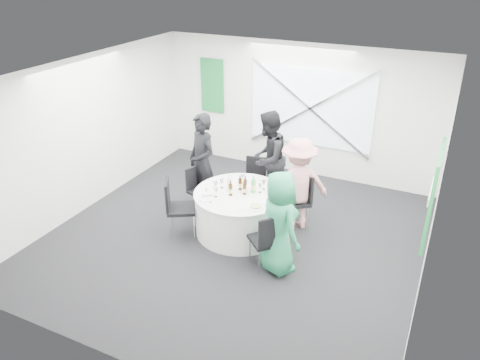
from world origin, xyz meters
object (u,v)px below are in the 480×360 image
at_px(person_man_back_left, 202,162).
at_px(person_man_back, 268,159).
at_px(clear_water_bottle, 229,184).
at_px(chair_back_left, 198,186).
at_px(chair_back, 255,177).
at_px(green_water_bottle, 253,186).
at_px(chair_front_right, 268,238).
at_px(chair_back_right, 301,195).
at_px(chair_front_left, 176,203).
at_px(person_woman_pink, 298,184).
at_px(person_woman_green, 279,223).
at_px(banquet_table, 240,212).

bearing_deg(person_man_back_left, person_man_back, 60.60).
bearing_deg(clear_water_bottle, chair_back_left, 157.72).
xyz_separation_m(chair_back, green_water_bottle, (0.40, -0.98, 0.35)).
height_order(person_man_back, green_water_bottle, person_man_back).
bearing_deg(chair_front_right, clear_water_bottle, -83.97).
relative_size(chair_back_right, person_man_back, 0.56).
bearing_deg(clear_water_bottle, chair_front_left, -143.37).
relative_size(chair_back, person_woman_pink, 0.54).
relative_size(chair_back, person_man_back_left, 0.49).
bearing_deg(person_man_back, chair_back_left, -49.41).
bearing_deg(person_man_back_left, chair_back_right, 30.81).
height_order(chair_front_right, person_woman_green, person_woman_green).
bearing_deg(clear_water_bottle, person_woman_green, -30.85).
distance_m(chair_back_right, green_water_bottle, 0.89).
relative_size(banquet_table, chair_front_right, 1.60).
bearing_deg(chair_back, green_water_bottle, -78.65).
bearing_deg(person_woman_green, clear_water_bottle, 4.91).
distance_m(chair_back_right, chair_front_left, 2.15).
bearing_deg(chair_back_right, clear_water_bottle, -95.71).
height_order(person_woman_green, green_water_bottle, person_woman_green).
relative_size(banquet_table, person_man_back_left, 0.85).
relative_size(chair_back_right, person_woman_green, 0.62).
bearing_deg(green_water_bottle, chair_back_left, 170.06).
bearing_deg(person_man_back, clear_water_bottle, -9.59).
height_order(chair_front_right, clear_water_bottle, clear_water_bottle).
bearing_deg(person_man_back, person_woman_pink, 52.90).
xyz_separation_m(chair_front_left, person_man_back, (0.94, 1.75, 0.31)).
bearing_deg(banquet_table, chair_front_left, -149.90).
xyz_separation_m(chair_back, chair_back_right, (1.07, -0.46, 0.07)).
distance_m(banquet_table, chair_back_right, 1.10).
bearing_deg(green_water_bottle, banquet_table, -146.56).
relative_size(person_man_back_left, clear_water_bottle, 5.91).
bearing_deg(person_woman_green, person_woman_pink, -47.44).
distance_m(chair_front_left, clear_water_bottle, 0.95).
bearing_deg(chair_front_right, chair_back_left, -78.01).
height_order(chair_front_left, green_water_bottle, green_water_bottle).
height_order(chair_back_right, person_man_back, person_man_back).
bearing_deg(green_water_bottle, person_man_back, 99.70).
relative_size(chair_front_right, person_woman_green, 0.60).
bearing_deg(clear_water_bottle, green_water_bottle, 17.32).
distance_m(person_woman_pink, green_water_bottle, 0.78).
bearing_deg(person_woman_pink, chair_front_right, 55.32).
relative_size(chair_back_left, person_woman_green, 0.53).
relative_size(banquet_table, person_woman_green, 0.96).
bearing_deg(person_woman_pink, person_woman_green, 61.18).
relative_size(green_water_bottle, clear_water_bottle, 0.94).
height_order(person_woman_pink, person_woman_green, person_woman_pink).
height_order(chair_front_right, person_man_back, person_man_back).
xyz_separation_m(banquet_table, chair_back_left, (-1.02, 0.34, 0.13)).
distance_m(person_man_back_left, clear_water_bottle, 0.98).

